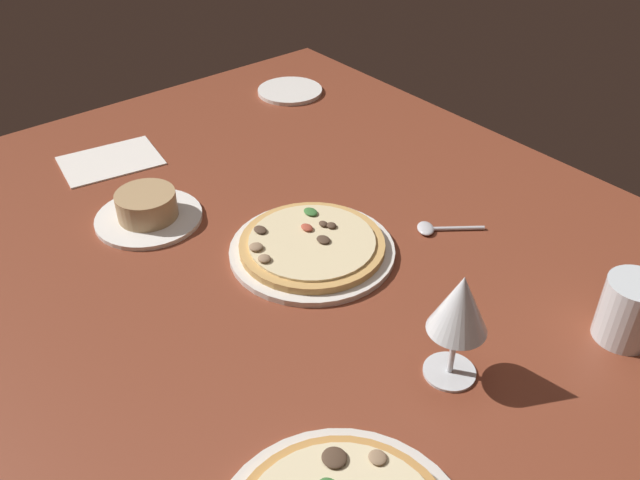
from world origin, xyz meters
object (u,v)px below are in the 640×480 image
(side_plate, at_px, (290,91))
(paper_menu, at_px, (111,161))
(water_glass, at_px, (629,312))
(ramekin_on_saucer, at_px, (147,210))
(pizza_main, at_px, (312,247))
(wine_glass_far, at_px, (460,307))
(spoon, at_px, (434,228))

(side_plate, bearing_deg, paper_menu, 94.75)
(water_glass, xyz_separation_m, side_plate, (0.93, -0.14, -0.04))
(ramekin_on_saucer, height_order, side_plate, ramekin_on_saucer)
(pizza_main, distance_m, side_plate, 0.62)
(wine_glass_far, xyz_separation_m, paper_menu, (0.79, 0.10, -0.11))
(ramekin_on_saucer, relative_size, side_plate, 1.20)
(pizza_main, relative_size, ramekin_on_saucer, 1.46)
(side_plate, height_order, spoon, spoon)
(wine_glass_far, bearing_deg, ramekin_on_saucer, 13.59)
(water_glass, bearing_deg, pizza_main, 27.01)
(ramekin_on_saucer, xyz_separation_m, spoon, (-0.33, -0.36, -0.02))
(ramekin_on_saucer, bearing_deg, wine_glass_far, -166.41)
(ramekin_on_saucer, xyz_separation_m, side_plate, (0.27, -0.51, -0.02))
(pizza_main, height_order, wine_glass_far, wine_glass_far)
(pizza_main, height_order, paper_menu, pizza_main)
(pizza_main, bearing_deg, paper_menu, 14.23)
(side_plate, bearing_deg, ramekin_on_saucer, 118.01)
(pizza_main, xyz_separation_m, paper_menu, (0.48, 0.12, -0.01))
(paper_menu, bearing_deg, water_glass, -150.50)
(water_glass, distance_m, paper_menu, 0.96)
(pizza_main, relative_size, paper_menu, 1.44)
(water_glass, bearing_deg, ramekin_on_saucer, 29.08)
(water_glass, xyz_separation_m, paper_menu, (0.89, 0.33, -0.04))
(ramekin_on_saucer, bearing_deg, spoon, -132.94)
(spoon, bearing_deg, water_glass, -177.60)
(side_plate, xyz_separation_m, spoon, (-0.60, 0.15, 0.00))
(spoon, bearing_deg, ramekin_on_saucer, 47.06)
(water_glass, distance_m, spoon, 0.34)
(pizza_main, relative_size, water_glass, 2.82)
(ramekin_on_saucer, distance_m, spoon, 0.49)
(water_glass, bearing_deg, spoon, 2.40)
(wine_glass_far, bearing_deg, paper_menu, 7.16)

